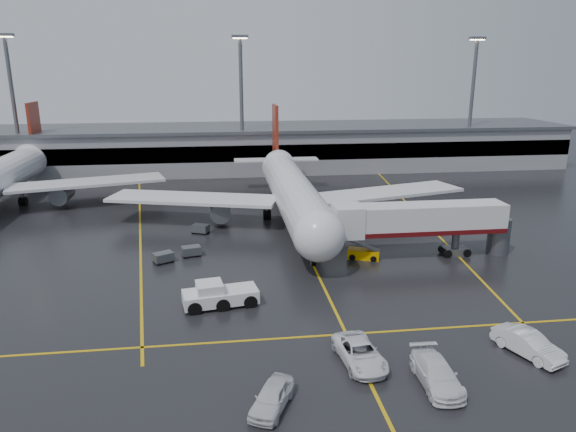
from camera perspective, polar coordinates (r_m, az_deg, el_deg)
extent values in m
plane|color=black|center=(62.12, 1.59, -2.98)|extent=(220.00, 220.00, 0.00)
cube|color=gold|center=(62.11, 1.60, -2.98)|extent=(0.25, 90.00, 0.02)
cube|color=gold|center=(42.29, 6.33, -12.56)|extent=(60.00, 0.25, 0.02)
cube|color=gold|center=(71.76, -15.68, -0.97)|extent=(9.99, 69.35, 0.02)
cube|color=gold|center=(76.00, 13.93, 0.09)|extent=(7.57, 69.64, 0.02)
cube|color=gray|center=(107.66, -2.38, 7.28)|extent=(120.00, 18.00, 8.00)
cube|color=black|center=(98.92, -1.93, 6.81)|extent=(120.00, 0.40, 3.00)
cube|color=#595B60|center=(107.10, -2.41, 9.56)|extent=(122.00, 19.00, 0.60)
cylinder|color=#595B60|center=(106.51, -27.42, 10.06)|extent=(0.70, 0.70, 25.00)
cube|color=#595B60|center=(106.36, -28.32, 16.85)|extent=(3.00, 1.20, 0.50)
cube|color=#FFE5B2|center=(106.35, -28.30, 16.69)|extent=(2.60, 0.90, 0.20)
cylinder|color=#595B60|center=(100.42, -5.03, 11.50)|extent=(0.70, 0.70, 25.00)
cube|color=#595B60|center=(100.27, -5.21, 18.75)|extent=(3.00, 1.20, 0.50)
cube|color=#FFE5B2|center=(100.25, -5.21, 18.58)|extent=(2.60, 0.90, 0.20)
cylinder|color=#595B60|center=(111.77, 19.17, 11.14)|extent=(0.70, 0.70, 25.00)
cube|color=#595B60|center=(111.63, 19.78, 17.63)|extent=(3.00, 1.20, 0.50)
cube|color=#FFE5B2|center=(111.62, 19.76, 17.48)|extent=(2.60, 0.90, 0.20)
cylinder|color=silver|center=(68.56, 0.59, 2.49)|extent=(5.20, 36.00, 5.20)
sphere|color=silver|center=(51.44, 3.36, -2.13)|extent=(5.20, 5.20, 5.20)
cone|color=silver|center=(88.86, -1.29, 5.98)|extent=(4.94, 8.00, 4.94)
cube|color=maroon|center=(89.14, -1.38, 9.19)|extent=(0.50, 5.50, 8.50)
cube|color=silver|center=(88.83, -1.30, 6.11)|extent=(14.00, 3.00, 0.25)
cube|color=silver|center=(70.16, -10.23, 1.87)|extent=(22.80, 11.83, 0.40)
cube|color=silver|center=(73.51, 10.46, 2.50)|extent=(22.80, 11.83, 0.40)
cylinder|color=#595B60|center=(69.44, -7.32, 0.66)|extent=(2.60, 4.50, 2.60)
cylinder|color=#595B60|center=(71.93, 7.99, 1.17)|extent=(2.60, 4.50, 2.60)
cylinder|color=#595B60|center=(55.28, 2.73, -4.33)|extent=(0.56, 0.56, 2.00)
cylinder|color=#595B60|center=(71.89, -2.28, 0.48)|extent=(0.56, 0.56, 2.00)
cylinder|color=#595B60|center=(72.71, 2.75, 0.65)|extent=(0.56, 0.56, 2.00)
cylinder|color=black|center=(55.47, 2.72, -4.86)|extent=(0.40, 1.10, 1.10)
cylinder|color=black|center=(72.01, -2.28, 0.14)|extent=(1.00, 1.40, 1.40)
cylinder|color=black|center=(72.83, 2.74, 0.31)|extent=(1.00, 1.40, 1.40)
cone|color=silver|center=(105.43, -25.53, 6.01)|extent=(4.94, 8.00, 4.94)
cube|color=maroon|center=(105.78, -25.69, 8.71)|extent=(0.50, 5.50, 8.50)
cube|color=silver|center=(105.40, -25.54, 6.12)|extent=(14.00, 3.00, 0.25)
cube|color=silver|center=(84.12, -20.83, 3.40)|extent=(22.80, 11.83, 0.40)
cylinder|color=#595B60|center=(84.35, -23.20, 2.21)|extent=(2.60, 4.50, 2.60)
cylinder|color=#595B60|center=(88.35, -26.72, 1.69)|extent=(0.56, 0.56, 2.00)
cylinder|color=black|center=(88.45, -26.68, 1.41)|extent=(1.00, 1.40, 1.40)
cube|color=silver|center=(58.37, 14.28, -0.21)|extent=(18.00, 3.20, 3.00)
cube|color=#4E090C|center=(58.73, 14.20, -1.42)|extent=(18.00, 3.30, 0.50)
cube|color=silver|center=(55.91, 6.44, -0.51)|extent=(3.00, 3.40, 3.30)
cylinder|color=#595B60|center=(60.76, 17.61, -2.70)|extent=(0.80, 0.80, 3.00)
cube|color=#595B60|center=(61.09, 17.53, -3.63)|extent=(2.60, 1.60, 0.90)
cylinder|color=#595B60|center=(62.86, 21.79, -2.01)|extent=(2.40, 2.40, 4.00)
cylinder|color=black|center=(60.65, 16.58, -3.69)|extent=(0.90, 1.80, 0.90)
cylinder|color=black|center=(61.56, 18.46, -3.57)|extent=(0.90, 1.80, 0.90)
cube|color=silver|center=(46.71, -7.30, -8.60)|extent=(6.76, 3.56, 1.10)
cube|color=silver|center=(46.23, -8.47, -7.67)|extent=(2.53, 2.53, 0.92)
cube|color=black|center=(46.23, -8.47, -7.67)|extent=(2.27, 2.27, 0.83)
cylinder|color=black|center=(46.58, -10.22, -9.24)|extent=(1.61, 2.91, 1.19)
cylinder|color=black|center=(46.85, -7.29, -8.96)|extent=(1.61, 2.91, 1.19)
cylinder|color=black|center=(47.23, -4.39, -8.66)|extent=(1.61, 2.91, 1.19)
cube|color=#DC9800|center=(57.76, 8.16, -4.08)|extent=(3.67, 2.53, 1.04)
cube|color=#595B60|center=(57.44, 8.20, -3.16)|extent=(3.35, 1.95, 1.18)
cylinder|color=black|center=(57.94, 7.04, -4.22)|extent=(1.19, 1.73, 0.66)
cylinder|color=black|center=(57.77, 9.27, -4.38)|extent=(1.19, 1.73, 0.66)
imported|color=white|center=(38.39, 7.77, -14.46)|extent=(3.22, 5.89, 1.57)
imported|color=white|center=(37.12, 15.75, -16.05)|extent=(2.40, 5.64, 1.62)
imported|color=silver|center=(42.67, 24.49, -12.43)|extent=(3.67, 5.57, 1.74)
imported|color=silver|center=(33.84, -1.76, -18.95)|extent=(3.54, 4.79, 1.52)
cube|color=#595B60|center=(58.83, -10.40, -3.68)|extent=(2.26, 1.75, 0.90)
cylinder|color=black|center=(58.39, -11.06, -4.35)|extent=(0.40, 0.20, 0.40)
cylinder|color=black|center=(58.67, -9.52, -4.17)|extent=(0.40, 0.20, 0.40)
cylinder|color=black|center=(59.32, -11.24, -4.04)|extent=(0.40, 0.20, 0.40)
cylinder|color=black|center=(59.59, -9.72, -3.86)|extent=(0.40, 0.20, 0.40)
cube|color=#595B60|center=(57.52, -13.32, -4.31)|extent=(2.38, 2.10, 0.90)
cylinder|color=black|center=(56.96, -13.83, -5.05)|extent=(0.40, 0.20, 0.40)
cylinder|color=black|center=(57.53, -12.36, -4.74)|extent=(0.40, 0.20, 0.40)
cylinder|color=black|center=(57.84, -14.21, -4.75)|extent=(0.40, 0.20, 0.40)
cylinder|color=black|center=(58.40, -12.76, -4.45)|extent=(0.40, 0.20, 0.40)
cube|color=#595B60|center=(66.55, -9.43, -1.31)|extent=(2.36, 2.01, 0.90)
cylinder|color=black|center=(66.62, -10.22, -1.76)|extent=(0.40, 0.20, 0.40)
cylinder|color=black|center=(65.92, -8.98, -1.89)|extent=(0.40, 0.20, 0.40)
cylinder|color=black|center=(67.47, -9.83, -1.51)|extent=(0.40, 0.20, 0.40)
cylinder|color=black|center=(66.78, -8.61, -1.64)|extent=(0.40, 0.20, 0.40)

